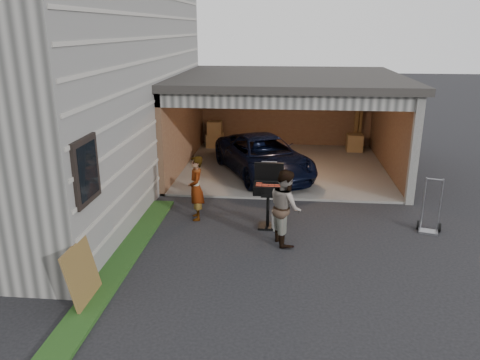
% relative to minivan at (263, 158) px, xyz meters
% --- Properties ---
extents(ground, '(80.00, 80.00, 0.00)m').
position_rel_minivan_xyz_m(ground, '(-0.13, -5.45, -0.58)').
color(ground, black).
rests_on(ground, ground).
extents(house, '(7.00, 11.00, 5.50)m').
position_rel_minivan_xyz_m(house, '(-6.13, -1.45, 2.17)').
color(house, '#474744').
rests_on(house, ground).
extents(groundcover_strip, '(0.50, 8.00, 0.06)m').
position_rel_minivan_xyz_m(groundcover_strip, '(-2.38, -6.45, -0.55)').
color(groundcover_strip, '#193814').
rests_on(groundcover_strip, ground).
extents(garage, '(6.80, 6.30, 2.90)m').
position_rel_minivan_xyz_m(garage, '(0.63, 1.34, 1.29)').
color(garage, '#605E59').
rests_on(garage, ground).
extents(minivan, '(3.49, 4.57, 1.15)m').
position_rel_minivan_xyz_m(minivan, '(0.00, 0.00, 0.00)').
color(minivan, black).
rests_on(minivan, ground).
extents(woman, '(0.49, 0.62, 1.50)m').
position_rel_minivan_xyz_m(woman, '(-1.37, -3.37, 0.17)').
color(woman, '#C9D8FD').
rests_on(woman, ground).
extents(man, '(0.81, 0.91, 1.56)m').
position_rel_minivan_xyz_m(man, '(0.67, -4.42, 0.20)').
color(man, '#512320').
rests_on(man, ground).
extents(bbq_grill, '(0.64, 0.56, 1.42)m').
position_rel_minivan_xyz_m(bbq_grill, '(0.29, -3.66, 0.27)').
color(bbq_grill, black).
rests_on(bbq_grill, ground).
extents(propane_tank, '(0.34, 0.34, 0.43)m').
position_rel_minivan_xyz_m(propane_tank, '(0.52, -3.80, -0.36)').
color(propane_tank, silver).
rests_on(propane_tank, ground).
extents(plywood_panel, '(0.25, 0.89, 0.99)m').
position_rel_minivan_xyz_m(plywood_panel, '(-2.53, -6.95, -0.08)').
color(plywood_panel, brown).
rests_on(plywood_panel, ground).
extents(hand_truck, '(0.53, 0.46, 1.20)m').
position_rel_minivan_xyz_m(hand_truck, '(3.79, -3.57, -0.35)').
color(hand_truck, gray).
rests_on(hand_truck, ground).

